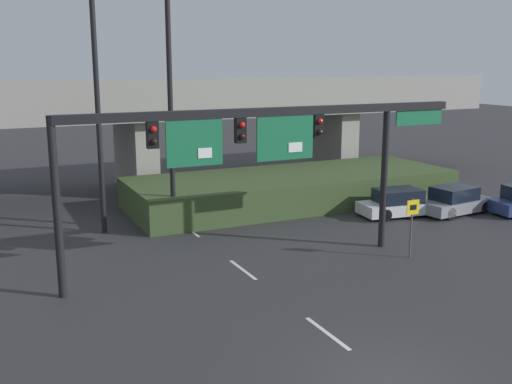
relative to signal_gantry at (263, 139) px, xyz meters
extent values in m
plane|color=#2D2D30|center=(-0.93, -9.02, -5.02)|extent=(160.00, 160.00, 0.00)
cube|color=silver|center=(-0.93, -6.27, -5.01)|extent=(0.14, 2.40, 0.01)
cube|color=silver|center=(-0.93, -0.15, -5.01)|extent=(0.14, 2.40, 0.01)
cube|color=silver|center=(-0.93, 5.97, -5.01)|extent=(0.14, 2.40, 0.01)
cube|color=silver|center=(-0.93, 12.09, -5.01)|extent=(0.14, 2.40, 0.01)
cube|color=silver|center=(-0.93, 18.21, -5.01)|extent=(0.14, 2.40, 0.01)
cylinder|color=black|center=(-7.60, 0.02, -1.93)|extent=(0.28, 0.28, 6.18)
cylinder|color=black|center=(5.73, 0.02, -1.93)|extent=(0.28, 0.28, 6.18)
cube|color=black|center=(0.57, 0.02, 1.00)|extent=(16.34, 0.32, 0.32)
cube|color=black|center=(-4.26, 0.02, 0.37)|extent=(0.40, 0.28, 0.95)
sphere|color=red|center=(-4.26, -0.15, 0.58)|extent=(0.22, 0.22, 0.22)
sphere|color=black|center=(-4.26, -0.15, 0.15)|extent=(0.22, 0.22, 0.22)
cube|color=black|center=(-0.93, 0.02, 0.37)|extent=(0.40, 0.28, 0.95)
sphere|color=red|center=(-0.93, -0.15, 0.58)|extent=(0.22, 0.22, 0.22)
sphere|color=black|center=(-0.93, -0.15, 0.15)|extent=(0.22, 0.22, 0.22)
cube|color=black|center=(2.40, 0.02, 0.37)|extent=(0.40, 0.28, 0.95)
sphere|color=red|center=(2.40, -0.15, 0.58)|extent=(0.22, 0.22, 0.22)
sphere|color=black|center=(2.40, -0.15, 0.15)|extent=(0.22, 0.22, 0.22)
cube|color=#196B42|center=(-2.76, -0.08, 0.01)|extent=(2.12, 0.08, 1.67)
cube|color=white|center=(-2.39, -0.13, -0.37)|extent=(0.53, 0.03, 0.37)
cube|color=#196B42|center=(0.90, -0.08, 0.00)|extent=(2.41, 0.08, 1.69)
cube|color=white|center=(1.32, -0.13, -0.38)|extent=(0.60, 0.03, 0.37)
cube|color=#196B42|center=(7.39, -0.04, 0.52)|extent=(2.41, 0.07, 0.64)
cylinder|color=#4C4C4C|center=(5.85, -1.74, -3.77)|extent=(0.08, 0.08, 2.49)
cube|color=yellow|center=(5.85, -1.79, -2.88)|extent=(0.60, 0.03, 0.60)
cube|color=black|center=(5.85, -1.80, -2.88)|extent=(0.33, 0.01, 0.21)
cylinder|color=black|center=(-4.69, 7.42, 2.26)|extent=(0.24, 0.24, 14.55)
cylinder|color=black|center=(-1.62, 6.33, 2.26)|extent=(0.24, 0.24, 14.56)
cube|color=gray|center=(-0.93, 16.04, 0.27)|extent=(48.87, 7.32, 1.45)
cube|color=gray|center=(-0.93, 12.58, 1.45)|extent=(48.87, 0.40, 0.90)
cube|color=gray|center=(-0.93, 16.04, -2.74)|extent=(1.40, 5.86, 4.56)
cube|color=gray|center=(12.91, 16.04, -2.74)|extent=(1.40, 5.86, 4.56)
cube|color=#384C28|center=(6.23, 8.95, -4.18)|extent=(18.42, 6.61, 1.67)
cube|color=silver|center=(9.91, 3.96, -4.57)|extent=(4.52, 2.29, 0.58)
cube|color=black|center=(9.74, 3.98, -3.93)|extent=(2.43, 1.87, 0.69)
cylinder|color=black|center=(11.34, 4.59, -4.70)|extent=(0.66, 0.29, 0.64)
cylinder|color=black|center=(11.16, 3.02, -4.70)|extent=(0.66, 0.29, 0.64)
cylinder|color=black|center=(8.67, 4.90, -4.70)|extent=(0.66, 0.29, 0.64)
cylinder|color=black|center=(8.49, 3.33, -4.70)|extent=(0.66, 0.29, 0.64)
cube|color=gray|center=(12.86, 3.09, -4.56)|extent=(4.38, 2.25, 0.60)
cube|color=black|center=(12.69, 3.07, -3.91)|extent=(2.35, 1.85, 0.70)
cylinder|color=black|center=(14.07, 4.01, -4.70)|extent=(0.66, 0.29, 0.64)
cylinder|color=black|center=(14.24, 2.45, -4.70)|extent=(0.66, 0.29, 0.64)
cylinder|color=black|center=(11.48, 3.73, -4.70)|extent=(0.66, 0.29, 0.64)
cylinder|color=black|center=(11.65, 2.16, -4.70)|extent=(0.66, 0.29, 0.64)
cylinder|color=black|center=(15.19, 2.36, -4.70)|extent=(0.66, 0.30, 0.64)
camera|label=1|loc=(-9.87, -20.19, 2.83)|focal=42.00mm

